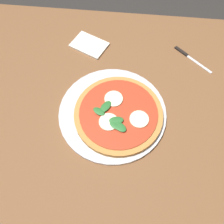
{
  "coord_description": "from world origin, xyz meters",
  "views": [
    {
      "loc": [
        0.04,
        -0.41,
        1.39
      ],
      "look_at": [
        -0.0,
        -0.05,
        0.72
      ],
      "focal_mm": 38.04,
      "sensor_mm": 36.0,
      "label": 1
    }
  ],
  "objects_px": {
    "pizza": "(118,114)",
    "knife": "(188,56)",
    "dining_table": "(114,113)",
    "napkin": "(89,45)",
    "serving_tray": "(112,113)"
  },
  "relations": [
    {
      "from": "pizza",
      "to": "napkin",
      "type": "bearing_deg",
      "value": 114.95
    },
    {
      "from": "pizza",
      "to": "knife",
      "type": "height_order",
      "value": "pizza"
    },
    {
      "from": "serving_tray",
      "to": "knife",
      "type": "height_order",
      "value": "serving_tray"
    },
    {
      "from": "napkin",
      "to": "knife",
      "type": "xyz_separation_m",
      "value": [
        0.37,
        -0.02,
        -0.0
      ]
    },
    {
      "from": "knife",
      "to": "serving_tray",
      "type": "bearing_deg",
      "value": -133.92
    },
    {
      "from": "dining_table",
      "to": "knife",
      "type": "bearing_deg",
      "value": 39.85
    },
    {
      "from": "dining_table",
      "to": "knife",
      "type": "height_order",
      "value": "knife"
    },
    {
      "from": "napkin",
      "to": "dining_table",
      "type": "bearing_deg",
      "value": -62.86
    },
    {
      "from": "serving_tray",
      "to": "pizza",
      "type": "height_order",
      "value": "pizza"
    },
    {
      "from": "dining_table",
      "to": "serving_tray",
      "type": "relative_size",
      "value": 3.81
    },
    {
      "from": "pizza",
      "to": "knife",
      "type": "bearing_deg",
      "value": 49.79
    },
    {
      "from": "serving_tray",
      "to": "napkin",
      "type": "xyz_separation_m",
      "value": [
        -0.12,
        0.28,
        -0.0
      ]
    },
    {
      "from": "dining_table",
      "to": "knife",
      "type": "distance_m",
      "value": 0.35
    },
    {
      "from": "dining_table",
      "to": "pizza",
      "type": "xyz_separation_m",
      "value": [
        0.02,
        -0.07,
        0.12
      ]
    },
    {
      "from": "pizza",
      "to": "knife",
      "type": "relative_size",
      "value": 2.09
    }
  ]
}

